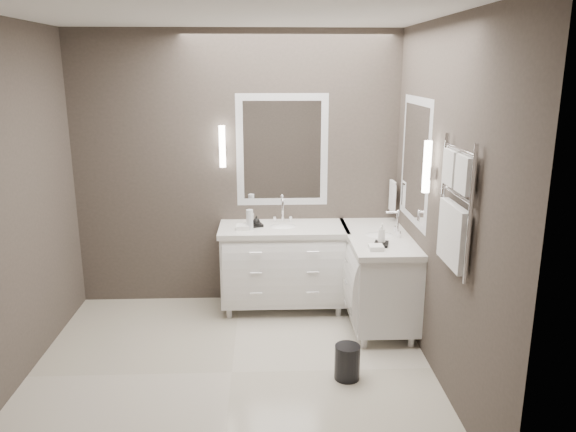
{
  "coord_description": "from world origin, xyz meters",
  "views": [
    {
      "loc": [
        0.29,
        -3.99,
        2.34
      ],
      "look_at": [
        0.48,
        0.7,
        1.09
      ],
      "focal_mm": 35.0,
      "sensor_mm": 36.0,
      "label": 1
    }
  ],
  "objects_px": {
    "vanity_right": "(378,272)",
    "waste_bin": "(347,362)",
    "vanity_back": "(283,262)",
    "towel_ladder": "(455,213)"
  },
  "relations": [
    {
      "from": "vanity_back",
      "to": "waste_bin",
      "type": "relative_size",
      "value": 4.51
    },
    {
      "from": "vanity_back",
      "to": "waste_bin",
      "type": "bearing_deg",
      "value": -71.51
    },
    {
      "from": "vanity_back",
      "to": "waste_bin",
      "type": "xyz_separation_m",
      "value": [
        0.45,
        -1.35,
        -0.35
      ]
    },
    {
      "from": "waste_bin",
      "to": "vanity_right",
      "type": "bearing_deg",
      "value": 67.39
    },
    {
      "from": "vanity_back",
      "to": "towel_ladder",
      "type": "height_order",
      "value": "towel_ladder"
    },
    {
      "from": "vanity_back",
      "to": "vanity_right",
      "type": "xyz_separation_m",
      "value": [
        0.88,
        -0.33,
        0.0
      ]
    },
    {
      "from": "towel_ladder",
      "to": "waste_bin",
      "type": "bearing_deg",
      "value": 156.74
    },
    {
      "from": "vanity_right",
      "to": "waste_bin",
      "type": "xyz_separation_m",
      "value": [
        -0.43,
        -1.02,
        -0.35
      ]
    },
    {
      "from": "vanity_right",
      "to": "waste_bin",
      "type": "relative_size",
      "value": 4.51
    },
    {
      "from": "vanity_right",
      "to": "waste_bin",
      "type": "distance_m",
      "value": 1.16
    }
  ]
}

